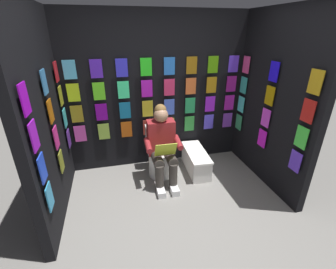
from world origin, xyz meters
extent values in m
plane|color=gray|center=(0.00, 0.00, 0.00)|extent=(30.00, 30.00, 0.00)
cube|color=black|center=(0.00, -1.77, 1.22)|extent=(2.96, 0.10, 2.44)
cube|color=#C7419D|center=(1.25, -1.68, 0.67)|extent=(0.17, 0.01, 0.26)
cube|color=#89B03B|center=(0.89, -1.68, 0.67)|extent=(0.17, 0.01, 0.26)
cube|color=#B94E0E|center=(0.54, -1.68, 0.67)|extent=(0.17, 0.01, 0.26)
cube|color=#A53529|center=(0.18, -1.68, 0.67)|extent=(0.17, 0.01, 0.26)
cube|color=gold|center=(-0.18, -1.68, 0.67)|extent=(0.17, 0.01, 0.26)
cube|color=#2C8E37|center=(-0.54, -1.68, 0.67)|extent=(0.17, 0.01, 0.26)
cube|color=#4F43D5|center=(-0.89, -1.68, 0.67)|extent=(0.17, 0.01, 0.26)
cube|color=purple|center=(-1.25, -1.68, 0.67)|extent=(0.17, 0.01, 0.26)
cube|color=olive|center=(1.25, -1.68, 1.00)|extent=(0.17, 0.01, 0.26)
cube|color=#6C088E|center=(0.89, -1.68, 1.00)|extent=(0.17, 0.01, 0.26)
cube|color=#106695|center=(0.54, -1.68, 1.00)|extent=(0.17, 0.01, 0.26)
cube|color=#B0A121|center=(0.18, -1.68, 1.00)|extent=(0.17, 0.01, 0.26)
cube|color=blue|center=(-0.18, -1.68, 1.00)|extent=(0.17, 0.01, 0.26)
cube|color=#208D4E|center=(-0.54, -1.68, 1.00)|extent=(0.17, 0.01, 0.26)
cube|color=purple|center=(-0.89, -1.68, 1.00)|extent=(0.17, 0.01, 0.26)
cube|color=#B01DA5|center=(-1.25, -1.68, 1.00)|extent=(0.17, 0.01, 0.26)
cube|color=#ADD01A|center=(1.25, -1.68, 1.32)|extent=(0.17, 0.01, 0.26)
cube|color=#57CF1D|center=(0.89, -1.68, 1.32)|extent=(0.17, 0.01, 0.26)
cube|color=#37EE90|center=(0.54, -1.68, 1.32)|extent=(0.17, 0.01, 0.26)
cube|color=purple|center=(0.18, -1.68, 1.32)|extent=(0.17, 0.01, 0.26)
cube|color=#CB295B|center=(-0.18, -1.68, 1.32)|extent=(0.17, 0.01, 0.26)
cube|color=#D36029|center=(-0.54, -1.68, 1.32)|extent=(0.17, 0.01, 0.26)
cube|color=#A77612|center=(-0.89, -1.68, 1.32)|extent=(0.17, 0.01, 0.26)
cube|color=#971A86|center=(-1.25, -1.68, 1.32)|extent=(0.17, 0.01, 0.26)
cube|color=#4DB7E2|center=(1.25, -1.68, 1.64)|extent=(0.17, 0.01, 0.26)
cube|color=#4C20BC|center=(0.89, -1.68, 1.64)|extent=(0.17, 0.01, 0.26)
cube|color=#2F2DD6|center=(0.54, -1.68, 1.64)|extent=(0.17, 0.01, 0.26)
cube|color=#24D31D|center=(0.18, -1.68, 1.64)|extent=(0.17, 0.01, 0.26)
cube|color=blue|center=(-0.18, -1.68, 1.64)|extent=(0.17, 0.01, 0.26)
cube|color=#906110|center=(-0.54, -1.68, 1.64)|extent=(0.17, 0.01, 0.26)
cube|color=#4F9B0E|center=(-0.89, -1.68, 1.64)|extent=(0.17, 0.01, 0.26)
cube|color=#5835DB|center=(-1.25, -1.68, 1.64)|extent=(0.17, 0.01, 0.26)
cube|color=black|center=(-1.48, -0.86, 1.22)|extent=(0.10, 1.72, 2.44)
cube|color=#308E55|center=(-1.40, -1.54, 0.67)|extent=(0.01, 0.17, 0.26)
cube|color=#CF16D2|center=(-1.40, -0.86, 0.67)|extent=(0.01, 0.17, 0.26)
cube|color=#522DC6|center=(-1.40, -0.17, 0.67)|extent=(0.01, 0.17, 0.26)
cube|color=#42D1C7|center=(-1.40, -1.54, 1.00)|extent=(0.01, 0.17, 0.26)
cube|color=#D03DDA|center=(-1.40, -0.86, 1.00)|extent=(0.01, 0.17, 0.26)
cube|color=green|center=(-1.40, -0.17, 1.00)|extent=(0.01, 0.17, 0.26)
cube|color=teal|center=(-1.40, -1.54, 1.32)|extent=(0.01, 0.17, 0.26)
cube|color=#A58108|center=(-1.40, -0.86, 1.32)|extent=(0.01, 0.17, 0.26)
cube|color=#AD1A16|center=(-1.40, -0.17, 1.32)|extent=(0.01, 0.17, 0.26)
cube|color=#E04181|center=(-1.40, -1.54, 1.64)|extent=(0.01, 0.17, 0.26)
cube|color=#1B0FE3|center=(-1.40, -0.86, 1.64)|extent=(0.01, 0.17, 0.26)
cube|color=#B28A17|center=(-1.40, -0.17, 1.64)|extent=(0.01, 0.17, 0.26)
cube|color=black|center=(1.48, -0.86, 1.22)|extent=(0.10, 1.72, 2.44)
cube|color=#2F95CB|center=(1.40, -0.17, 0.67)|extent=(0.01, 0.17, 0.26)
cube|color=olive|center=(1.40, -0.86, 0.67)|extent=(0.01, 0.17, 0.26)
cube|color=#552C8D|center=(1.40, -1.54, 0.67)|extent=(0.01, 0.17, 0.26)
cube|color=blue|center=(1.40, -0.17, 1.00)|extent=(0.01, 0.17, 0.26)
cube|color=#D42A84|center=(1.40, -0.86, 1.00)|extent=(0.01, 0.17, 0.26)
cube|color=#3AB5BF|center=(1.40, -1.54, 1.00)|extent=(0.01, 0.17, 0.26)
cube|color=purple|center=(1.40, -0.17, 1.32)|extent=(0.01, 0.17, 0.26)
cube|color=#B35B0E|center=(1.40, -0.86, 1.32)|extent=(0.01, 0.17, 0.26)
cube|color=olive|center=(1.40, -1.54, 1.32)|extent=(0.01, 0.17, 0.26)
cube|color=#960CC1|center=(1.40, -0.17, 1.64)|extent=(0.01, 0.17, 0.26)
cube|color=teal|center=(1.40, -0.86, 1.64)|extent=(0.01, 0.17, 0.26)
cube|color=red|center=(1.40, -1.54, 1.64)|extent=(0.01, 0.17, 0.26)
cylinder|color=white|center=(0.06, -1.27, 0.20)|extent=(0.38, 0.38, 0.40)
cylinder|color=white|center=(0.06, -1.27, 0.41)|extent=(0.41, 0.41, 0.02)
cube|color=white|center=(0.06, -1.53, 0.58)|extent=(0.38, 0.19, 0.36)
cylinder|color=white|center=(0.06, -1.44, 0.58)|extent=(0.39, 0.08, 0.39)
cube|color=maroon|center=(0.06, -1.24, 0.68)|extent=(0.40, 0.23, 0.52)
sphere|color=tan|center=(0.06, -1.21, 1.04)|extent=(0.21, 0.21, 0.21)
sphere|color=olive|center=(0.06, -1.24, 1.11)|extent=(0.17, 0.17, 0.17)
cylinder|color=#38332D|center=(-0.03, -1.04, 0.44)|extent=(0.16, 0.40, 0.15)
cylinder|color=#38332D|center=(0.17, -1.04, 0.44)|extent=(0.16, 0.40, 0.15)
cylinder|color=#38332D|center=(-0.03, -0.86, 0.21)|extent=(0.12, 0.12, 0.42)
cylinder|color=#38332D|center=(0.17, -0.86, 0.21)|extent=(0.12, 0.12, 0.42)
cube|color=white|center=(-0.03, -0.80, 0.04)|extent=(0.11, 0.26, 0.09)
cube|color=white|center=(0.17, -0.80, 0.04)|extent=(0.11, 0.26, 0.09)
cylinder|color=maroon|center=(-0.15, -1.06, 0.66)|extent=(0.09, 0.31, 0.13)
cylinder|color=maroon|center=(0.29, -1.06, 0.66)|extent=(0.09, 0.31, 0.13)
cube|color=#B4C52A|center=(0.07, -0.90, 0.64)|extent=(0.30, 0.13, 0.23)
cube|color=white|center=(-0.53, -1.27, 0.16)|extent=(0.34, 0.79, 0.32)
cube|color=white|center=(-0.53, -1.27, 0.33)|extent=(0.36, 0.82, 0.03)
camera|label=1|loc=(0.72, 1.87, 2.15)|focal=25.06mm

